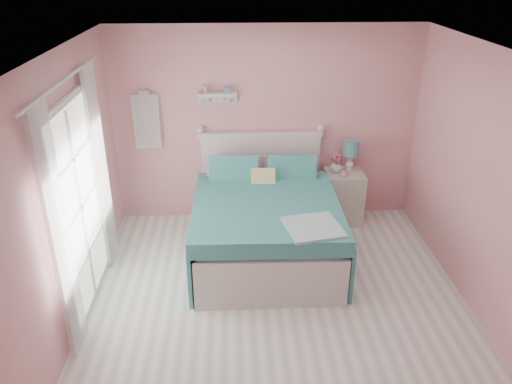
{
  "coord_description": "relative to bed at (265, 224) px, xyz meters",
  "views": [
    {
      "loc": [
        -0.43,
        -4.06,
        3.34
      ],
      "look_at": [
        -0.18,
        1.2,
        0.83
      ],
      "focal_mm": 35.0,
      "sensor_mm": 36.0,
      "label": 1
    }
  ],
  "objects": [
    {
      "name": "roses",
      "position": [
        0.99,
        0.82,
        0.51
      ],
      "size": [
        0.14,
        0.11,
        0.12
      ],
      "color": "#DD4B74",
      "rests_on": "vase"
    },
    {
      "name": "french_door",
      "position": [
        -1.9,
        -0.78,
        0.66
      ],
      "size": [
        0.04,
        1.32,
        2.16
      ],
      "color": "silver",
      "rests_on": "floor"
    },
    {
      "name": "table_lamp",
      "position": [
        1.18,
        0.85,
        0.61
      ],
      "size": [
        0.21,
        0.21,
        0.43
      ],
      "color": "white",
      "rests_on": "nightstand"
    },
    {
      "name": "teacup",
      "position": [
        1.09,
        0.68,
        0.35
      ],
      "size": [
        0.11,
        0.11,
        0.08
      ],
      "primitive_type": "imported",
      "rotation": [
        0.0,
        0.0,
        0.08
      ],
      "color": "pink",
      "rests_on": "nightstand"
    },
    {
      "name": "hanging_dress",
      "position": [
        -1.48,
        1.0,
        0.99
      ],
      "size": [
        0.34,
        0.03,
        0.72
      ],
      "primitive_type": "cube",
      "color": "white",
      "rests_on": "room_shell"
    },
    {
      "name": "curtain_near",
      "position": [
        -1.84,
        -1.53,
        0.77
      ],
      "size": [
        0.04,
        0.4,
        2.32
      ],
      "primitive_type": "cube",
      "color": "white",
      "rests_on": "floor"
    },
    {
      "name": "nightstand",
      "position": [
        1.12,
        0.8,
        -0.05
      ],
      "size": [
        0.5,
        0.49,
        0.72
      ],
      "color": "beige",
      "rests_on": "floor"
    },
    {
      "name": "bed",
      "position": [
        0.0,
        0.0,
        0.0
      ],
      "size": [
        1.7,
        2.14,
        1.23
      ],
      "rotation": [
        0.0,
        0.0,
        -0.02
      ],
      "color": "silver",
      "rests_on": "floor"
    },
    {
      "name": "wall_shelf",
      "position": [
        -0.55,
        1.01,
        1.32
      ],
      "size": [
        0.5,
        0.15,
        0.25
      ],
      "color": "silver",
      "rests_on": "room_shell"
    },
    {
      "name": "vase",
      "position": [
        1.0,
        0.83,
        0.39
      ],
      "size": [
        0.18,
        0.18,
        0.17
      ],
      "primitive_type": "imported",
      "rotation": [
        0.0,
        0.0,
        -0.11
      ],
      "color": "silver",
      "rests_on": "nightstand"
    },
    {
      "name": "room_shell",
      "position": [
        0.08,
        -1.18,
        1.17
      ],
      "size": [
        4.5,
        4.5,
        4.5
      ],
      "color": "pink",
      "rests_on": "floor"
    },
    {
      "name": "floor",
      "position": [
        0.08,
        -1.18,
        -0.41
      ],
      "size": [
        4.5,
        4.5,
        0.0
      ],
      "primitive_type": "plane",
      "color": "beige",
      "rests_on": "ground"
    },
    {
      "name": "curtain_far",
      "position": [
        -1.84,
        -0.04,
        0.77
      ],
      "size": [
        0.04,
        0.4,
        2.32
      ],
      "primitive_type": "cube",
      "color": "white",
      "rests_on": "floor"
    }
  ]
}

